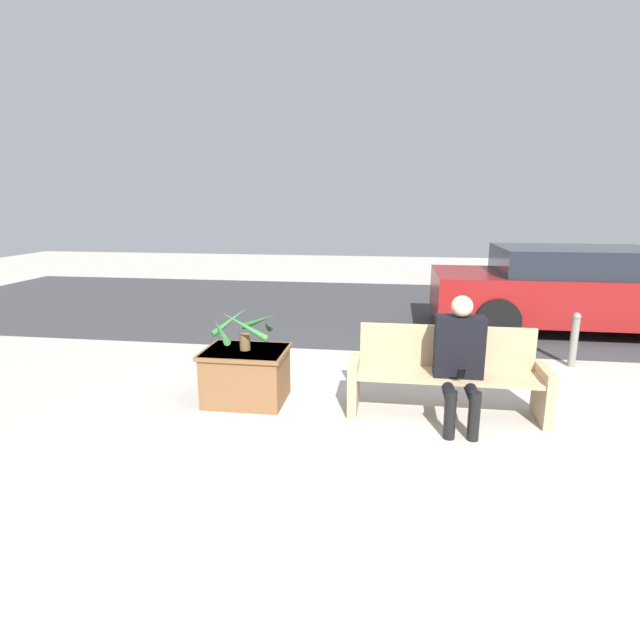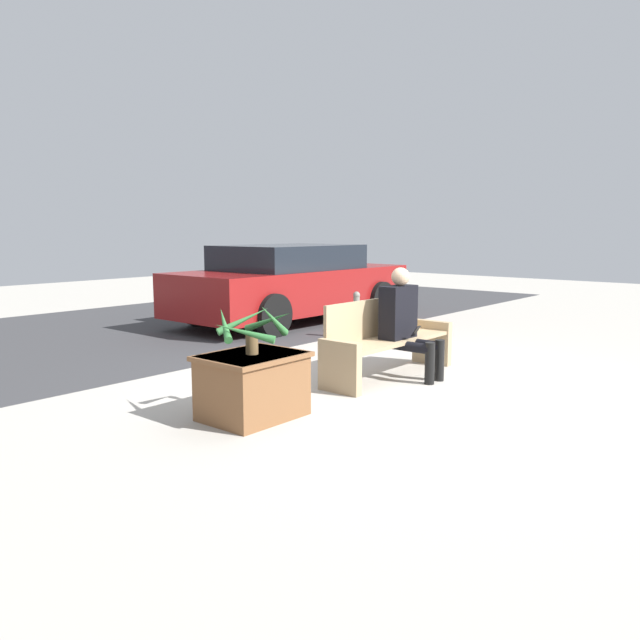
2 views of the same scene
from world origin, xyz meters
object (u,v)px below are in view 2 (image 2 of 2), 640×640
person_seated (405,319)px  planter_box (253,384)px  parked_car (292,283)px  bollard_post (356,314)px  bench (386,340)px  potted_plant (251,326)px

person_seated → planter_box: size_ratio=1.41×
person_seated → parked_car: bearing=58.8°
person_seated → bollard_post: bearing=48.9°
bench → potted_plant: potted_plant is taller
planter_box → bollard_post: (3.78, 1.71, 0.07)m
parked_car → bollard_post: (-0.65, -1.91, -0.31)m
planter_box → potted_plant: potted_plant is taller
potted_plant → person_seated: bearing=-5.1°
bollard_post → parked_car: bearing=71.2°
planter_box → potted_plant: 0.50m
planter_box → potted_plant: bearing=91.1°
planter_box → parked_car: parked_car is taller
planter_box → bench: bearing=0.1°
bench → bollard_post: bearing=44.5°
planter_box → person_seated: bearing=-4.9°
person_seated → potted_plant: bearing=174.9°
bollard_post → planter_box: bearing=-155.6°
bench → parked_car: size_ratio=0.41×
potted_plant → bench: bearing=-0.1°
planter_box → parked_car: bearing=39.3°
planter_box → bollard_post: 4.15m
bollard_post → person_seated: bearing=-131.1°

